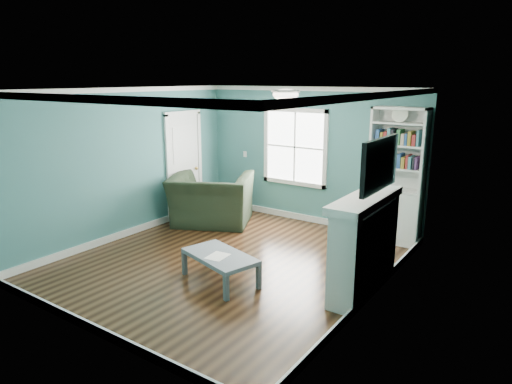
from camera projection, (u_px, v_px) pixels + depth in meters
The scene contains 13 objects.
floor at pixel (230, 261), 7.06m from camera, with size 5.00×5.00×0.00m, color black.
room_walls at pixel (228, 160), 6.67m from camera, with size 5.00×5.00×5.00m.
trim at pixel (229, 183), 6.75m from camera, with size 4.50×5.00×2.60m.
window at pixel (295, 147), 8.85m from camera, with size 1.40×0.06×1.50m.
bookshelf at pixel (395, 190), 7.69m from camera, with size 0.90×0.35×2.31m.
fireplace at pixel (365, 246), 5.92m from camera, with size 0.44×1.58×1.30m.
tv at pixel (380, 164), 5.59m from camera, with size 0.06×1.10×0.65m, color black.
door at pixel (184, 164), 9.14m from camera, with size 0.12×0.98×2.17m.
ceiling_fixture at pixel (286, 94), 6.02m from camera, with size 0.38×0.38×0.15m.
light_switch at pixel (245, 154), 9.57m from camera, with size 0.08×0.01×0.12m, color white.
recliner at pixel (211, 191), 8.73m from camera, with size 1.48×0.96×1.29m, color black.
coffee_table at pixel (220, 258), 6.28m from camera, with size 1.21×0.88×0.40m.
paper_sheet at pixel (218, 256), 6.20m from camera, with size 0.25×0.31×0.00m, color white.
Camera 1 is at (4.07, -5.19, 2.75)m, focal length 32.00 mm.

